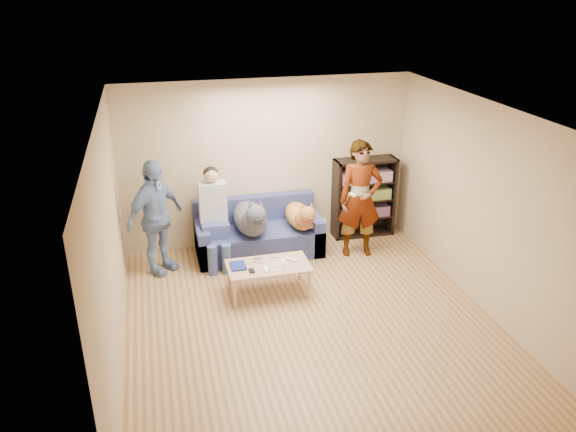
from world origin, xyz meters
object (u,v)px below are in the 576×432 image
object	(u,v)px
dog_gray	(251,218)
dog_tan	(301,216)
camera_silver	(258,260)
person_seated	(214,213)
sofa	(258,235)
person_standing_right	(360,199)
bookshelf	(364,196)
person_standing_left	(155,218)
notebook_blue	(238,266)
coffee_table	(269,268)

from	to	relation	value
dog_gray	dog_tan	size ratio (longest dim) A/B	1.11
camera_silver	person_seated	xyz separation A→B (m)	(-0.45, 0.99, 0.33)
sofa	person_seated	xyz separation A→B (m)	(-0.67, -0.13, 0.49)
person_standing_right	sofa	xyz separation A→B (m)	(-1.48, 0.42, -0.62)
camera_silver	bookshelf	distance (m)	2.45
bookshelf	camera_silver	bearing A→B (deg)	-146.27
person_standing_left	bookshelf	world-z (taller)	person_standing_left
notebook_blue	person_seated	distance (m)	1.13
person_standing_left	bookshelf	bearing A→B (deg)	-32.95
coffee_table	person_seated	bearing A→B (deg)	117.11
sofa	person_seated	distance (m)	0.84
dog_gray	bookshelf	world-z (taller)	bookshelf
camera_silver	dog_tan	xyz separation A→B (m)	(0.84, 0.91, 0.18)
notebook_blue	dog_gray	distance (m)	1.07
dog_tan	bookshelf	world-z (taller)	bookshelf
camera_silver	person_standing_right	bearing A→B (deg)	22.22
person_standing_right	sofa	world-z (taller)	person_standing_right
camera_silver	coffee_table	xyz separation A→B (m)	(0.12, -0.12, -0.07)
coffee_table	bookshelf	size ratio (longest dim) A/B	0.85
sofa	coffee_table	bearing A→B (deg)	-94.81
dog_gray	person_standing_right	bearing A→B (deg)	-7.35
dog_gray	coffee_table	xyz separation A→B (m)	(0.04, -1.02, -0.30)
dog_tan	bookshelf	size ratio (longest dim) A/B	0.89
person_seated	bookshelf	size ratio (longest dim) A/B	1.13
dog_tan	coffee_table	distance (m)	1.28
camera_silver	person_seated	world-z (taller)	person_seated
person_seated	coffee_table	xyz separation A→B (m)	(0.57, -1.11, -0.40)
person_seated	dog_tan	bearing A→B (deg)	-3.69
sofa	coffee_table	xyz separation A→B (m)	(-0.10, -1.24, 0.09)
person_seated	dog_tan	xyz separation A→B (m)	(1.29, -0.08, -0.15)
person_standing_right	notebook_blue	bearing A→B (deg)	-152.19
person_standing_right	person_seated	world-z (taller)	person_standing_right
sofa	person_seated	size ratio (longest dim) A/B	1.29
notebook_blue	person_seated	bearing A→B (deg)	99.05
notebook_blue	camera_silver	world-z (taller)	camera_silver
bookshelf	dog_tan	bearing A→B (deg)	-159.39
person_standing_right	camera_silver	world-z (taller)	person_standing_right
person_seated	dog_gray	xyz separation A→B (m)	(0.53, -0.09, -0.10)
person_standing_left	notebook_blue	world-z (taller)	person_standing_left
notebook_blue	bookshelf	world-z (taller)	bookshelf
person_standing_left	person_seated	bearing A→B (deg)	-32.70
person_standing_right	coffee_table	world-z (taller)	person_standing_right
dog_tan	dog_gray	bearing A→B (deg)	-179.77
person_standing_left	camera_silver	bearing A→B (deg)	-75.27
notebook_blue	sofa	xyz separation A→B (m)	(0.50, 1.19, -0.15)
sofa	coffee_table	world-z (taller)	sofa
notebook_blue	coffee_table	bearing A→B (deg)	-7.13
notebook_blue	sofa	world-z (taller)	sofa
person_standing_right	person_seated	bearing A→B (deg)	178.88
notebook_blue	camera_silver	xyz separation A→B (m)	(0.28, 0.07, 0.01)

